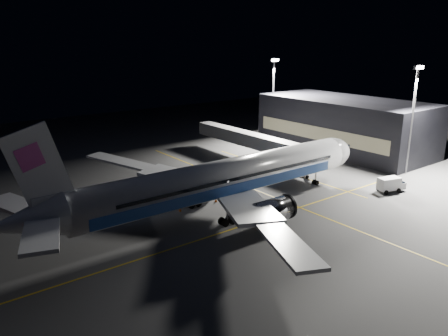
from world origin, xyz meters
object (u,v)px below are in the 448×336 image
jet_bridge (256,141)px  floodlight_mast_north (273,92)px  floodlight_mast_south (413,110)px  baggage_tug (134,188)px  safety_cone_a (216,200)px  safety_cone_b (180,185)px  airliner (220,180)px  safety_cone_c (180,209)px  service_truck (391,184)px

jet_bridge → floodlight_mast_north: size_ratio=1.66×
floodlight_mast_south → baggage_tug: (-47.30, 22.41, -11.59)m
floodlight_mast_north → safety_cone_a: 49.39m
floodlight_mast_south → safety_cone_b: (-39.48, 20.01, -12.09)m
floodlight_mast_north → floodlight_mast_south: same height
airliner → safety_cone_c: (-4.60, 4.00, -4.85)m
floodlight_mast_south → service_truck: size_ratio=3.92×
airliner → safety_cone_b: size_ratio=109.49×
baggage_tug → safety_cone_a: (8.43, -12.40, -0.46)m
service_truck → safety_cone_a: 30.48m
airliner → baggage_tug: 18.08m
jet_bridge → safety_cone_a: size_ratio=54.75×
airliner → safety_cone_c: airliner is taller
service_truck → safety_cone_c: (-33.70, 14.31, -1.03)m
service_truck → floodlight_mast_north: bearing=89.9°
jet_bridge → safety_cone_a: 25.52m
jet_bridge → safety_cone_c: (-27.68, -14.06, -4.26)m
airliner → floodlight_mast_north: bearing=37.9°
jet_bridge → service_truck: size_ratio=6.52×
safety_cone_b → floodlight_mast_south: bearing=-26.9°
safety_cone_a → safety_cone_c: 6.81m
floodlight_mast_south → safety_cone_b: 45.89m
safety_cone_a → baggage_tug: bearing=124.2°
baggage_tug → safety_cone_b: 8.19m
jet_bridge → safety_cone_c: jet_bridge is taller
airliner → safety_cone_b: airliner is taller
safety_cone_a → safety_cone_c: bearing=180.0°
airliner → safety_cone_b: 14.91m
floodlight_mast_south → safety_cone_c: bearing=167.6°
floodlight_mast_south → safety_cone_b: bearing=153.1°
safety_cone_b → safety_cone_c: size_ratio=0.89×
service_truck → baggage_tug: bearing=158.6°
floodlight_mast_north → safety_cone_a: size_ratio=32.95×
floodlight_mast_north → safety_cone_a: (-38.87, -27.99, -12.06)m
floodlight_mast_north → baggage_tug: size_ratio=8.02×
baggage_tug → safety_cone_c: (1.62, -12.40, -0.46)m
jet_bridge → safety_cone_a: bearing=-146.0°
safety_cone_c → service_truck: bearing=-23.0°
service_truck → floodlight_mast_south: bearing=35.5°
jet_bridge → floodlight_mast_south: (18.00, -24.07, 7.79)m
floodlight_mast_south → safety_cone_c: (-45.68, 10.01, -12.05)m
floodlight_mast_north → baggage_tug: 51.13m
airliner → floodlight_mast_north: 52.56m
airliner → safety_cone_a: airliner is taller
airliner → floodlight_mast_south: floodlight_mast_south is taller
jet_bridge → floodlight_mast_south: floodlight_mast_south is taller
airliner → baggage_tug: airliner is taller
airliner → safety_cone_a: size_ratio=97.86×
floodlight_mast_south → safety_cone_a: floodlight_mast_south is taller
safety_cone_c → jet_bridge: bearing=26.9°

